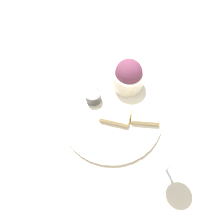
{
  "coord_description": "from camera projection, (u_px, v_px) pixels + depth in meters",
  "views": [
    {
      "loc": [
        0.0,
        -0.31,
        0.62
      ],
      "look_at": [
        0.0,
        0.0,
        0.03
      ],
      "focal_mm": 35.0,
      "sensor_mm": 36.0,
      "label": 1
    }
  ],
  "objects": [
    {
      "name": "ground_plane",
      "position": [
        112.0,
        117.0,
        0.69
      ],
      "size": [
        4.0,
        4.0,
        0.0
      ],
      "primitive_type": "plane",
      "color": "beige"
    },
    {
      "name": "cheese_toast_far",
      "position": [
        145.0,
        116.0,
        0.66
      ],
      "size": [
        0.09,
        0.06,
        0.03
      ],
      "color": "#D1B27F",
      "rests_on": "dinner_plate"
    },
    {
      "name": "cheese_toast_near",
      "position": [
        116.0,
        115.0,
        0.66
      ],
      "size": [
        0.1,
        0.08,
        0.03
      ],
      "color": "#D1B27F",
      "rests_on": "dinner_plate"
    },
    {
      "name": "dinner_plate",
      "position": [
        112.0,
        116.0,
        0.68
      ],
      "size": [
        0.31,
        0.31,
        0.01
      ],
      "color": "silver",
      "rests_on": "ground_plane"
    },
    {
      "name": "salad_bowl",
      "position": [
        129.0,
        76.0,
        0.69
      ],
      "size": [
        0.1,
        0.1,
        0.11
      ],
      "color": "silver",
      "rests_on": "dinner_plate"
    },
    {
      "name": "wine_glass",
      "position": [
        176.0,
        159.0,
        0.52
      ],
      "size": [
        0.07,
        0.07,
        0.15
      ],
      "color": "silver",
      "rests_on": "ground_plane"
    },
    {
      "name": "sauce_ramekin",
      "position": [
        93.0,
        96.0,
        0.69
      ],
      "size": [
        0.05,
        0.05,
        0.04
      ],
      "color": "#4C4C4C",
      "rests_on": "dinner_plate"
    }
  ]
}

